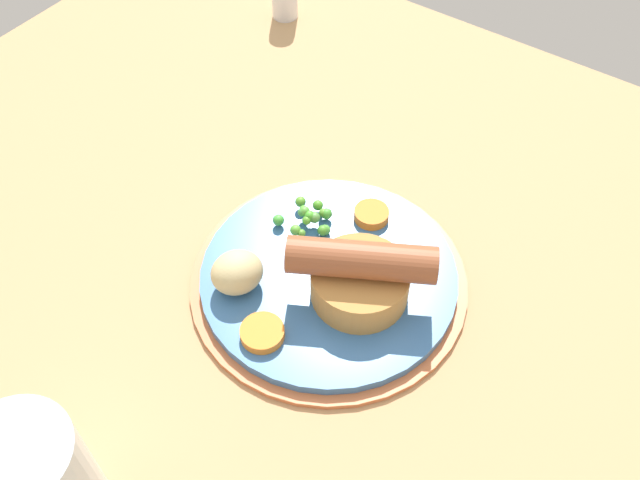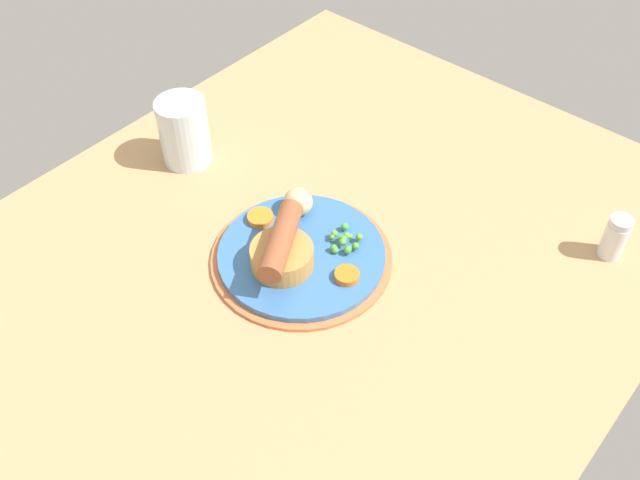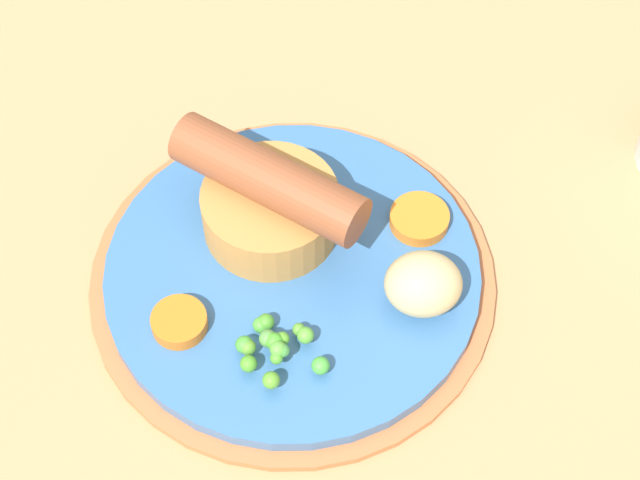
# 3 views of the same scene
# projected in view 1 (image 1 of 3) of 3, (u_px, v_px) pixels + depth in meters

# --- Properties ---
(dining_table) EXTENTS (1.10, 0.80, 0.03)m
(dining_table) POSITION_uv_depth(u_px,v_px,m) (371.00, 309.00, 0.60)
(dining_table) COLOR tan
(dining_table) RESTS_ON ground
(dinner_plate) EXTENTS (0.23, 0.23, 0.01)m
(dinner_plate) POSITION_uv_depth(u_px,v_px,m) (329.00, 279.00, 0.60)
(dinner_plate) COLOR #CC6B3D
(dinner_plate) RESTS_ON dining_table
(sausage_pudding) EXTENTS (0.12, 0.08, 0.06)m
(sausage_pudding) POSITION_uv_depth(u_px,v_px,m) (360.00, 275.00, 0.56)
(sausage_pudding) COLOR #BC8442
(sausage_pudding) RESTS_ON dinner_plate
(pea_pile) EXTENTS (0.05, 0.04, 0.02)m
(pea_pile) POSITION_uv_depth(u_px,v_px,m) (309.00, 217.00, 0.62)
(pea_pile) COLOR #55A130
(pea_pile) RESTS_ON dinner_plate
(potato_chunk_0) EXTENTS (0.05, 0.06, 0.03)m
(potato_chunk_0) POSITION_uv_depth(u_px,v_px,m) (237.00, 272.00, 0.57)
(potato_chunk_0) COLOR #CCB77F
(potato_chunk_0) RESTS_ON dinner_plate
(carrot_slice_0) EXTENTS (0.04, 0.04, 0.01)m
(carrot_slice_0) POSITION_uv_depth(u_px,v_px,m) (371.00, 214.00, 0.63)
(carrot_slice_0) COLOR orange
(carrot_slice_0) RESTS_ON dinner_plate
(carrot_slice_2) EXTENTS (0.04, 0.04, 0.01)m
(carrot_slice_2) POSITION_uv_depth(u_px,v_px,m) (262.00, 333.00, 0.55)
(carrot_slice_2) COLOR orange
(carrot_slice_2) RESTS_ON dinner_plate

